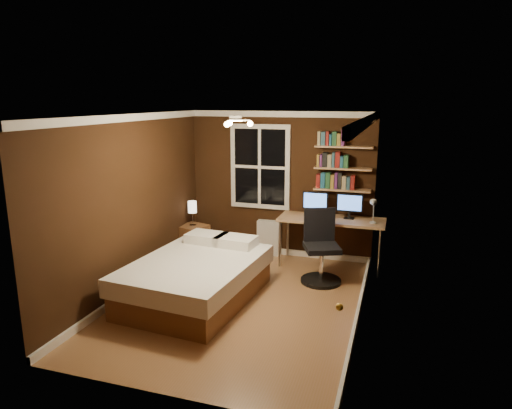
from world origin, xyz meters
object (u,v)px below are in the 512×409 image
(nightstand, at_px, (193,240))
(desk, at_px, (331,222))
(monitor_right, at_px, (350,206))
(radiator, at_px, (269,238))
(bedside_lamp, at_px, (193,213))
(bed, at_px, (197,278))
(office_chair, at_px, (321,254))
(desk_lamp, at_px, (373,211))
(monitor_left, at_px, (315,204))

(nightstand, height_order, desk, desk)
(nightstand, height_order, monitor_right, monitor_right)
(nightstand, relative_size, radiator, 0.88)
(bedside_lamp, height_order, monitor_right, monitor_right)
(bed, bearing_deg, monitor_right, 51.34)
(monitor_right, bearing_deg, office_chair, -111.85)
(desk, distance_m, desk_lamp, 0.73)
(desk, height_order, desk_lamp, desk_lamp)
(radiator, bearing_deg, nightstand, -160.79)
(desk, relative_size, desk_lamp, 3.86)
(radiator, distance_m, monitor_left, 1.09)
(nightstand, bearing_deg, monitor_right, 22.32)
(bedside_lamp, relative_size, monitor_left, 1.03)
(nightstand, height_order, monitor_left, monitor_left)
(radiator, bearing_deg, monitor_left, -9.72)
(bed, height_order, radiator, bed)
(bedside_lamp, xyz_separation_m, monitor_left, (2.08, 0.30, 0.25))
(bed, height_order, monitor_right, monitor_right)
(radiator, bearing_deg, bed, -102.07)
(desk, height_order, office_chair, office_chair)
(desk, distance_m, office_chair, 0.76)
(nightstand, height_order, office_chair, office_chair)
(bedside_lamp, xyz_separation_m, monitor_right, (2.64, 0.30, 0.25))
(bed, bearing_deg, radiator, 82.81)
(bed, relative_size, nightstand, 4.04)
(radiator, distance_m, office_chair, 1.42)
(bedside_lamp, bearing_deg, office_chair, -11.70)
(nightstand, bearing_deg, monitor_left, 24.02)
(bed, xyz_separation_m, monitor_right, (1.82, 1.92, 0.71))
(monitor_left, bearing_deg, monitor_right, 0.00)
(desk, relative_size, monitor_left, 4.03)
(desk, bearing_deg, desk_lamp, -14.46)
(monitor_right, bearing_deg, radiator, 174.16)
(monitor_left, distance_m, monitor_right, 0.56)
(monitor_left, distance_m, office_chair, 1.00)
(nightstand, relative_size, bedside_lamp, 1.25)
(nightstand, distance_m, radiator, 1.33)
(bedside_lamp, relative_size, radiator, 0.70)
(radiator, height_order, office_chair, office_chair)
(bed, distance_m, desk, 2.45)
(bedside_lamp, distance_m, desk, 2.38)
(bedside_lamp, bearing_deg, desk, 5.10)
(bedside_lamp, height_order, monitor_left, monitor_left)
(monitor_left, xyz_separation_m, monitor_right, (0.56, 0.00, 0.00))
(bed, distance_m, desk_lamp, 2.86)
(radiator, xyz_separation_m, monitor_left, (0.83, -0.14, 0.70))
(desk, bearing_deg, bedside_lamp, -174.90)
(radiator, bearing_deg, office_chair, -40.69)
(nightstand, xyz_separation_m, radiator, (1.26, 0.44, 0.04))
(radiator, height_order, desk, desk)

